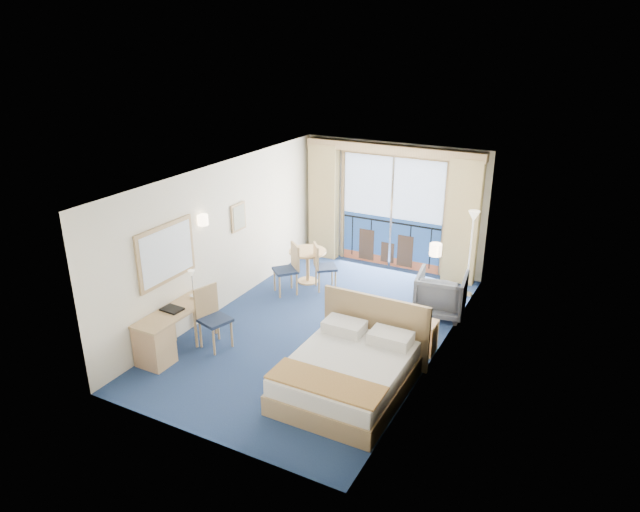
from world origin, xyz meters
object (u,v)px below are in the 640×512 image
(nightstand, at_px, (423,336))
(desk_chair, at_px, (211,314))
(desk, at_px, (159,339))
(table_chair_b, at_px, (290,266))
(bed, at_px, (349,372))
(table_chair_a, at_px, (322,264))
(armchair, at_px, (441,294))
(round_table, at_px, (308,258))
(floor_lamp, at_px, (472,232))

(nightstand, distance_m, desk_chair, 3.41)
(desk, distance_m, table_chair_b, 3.14)
(desk, height_order, desk_chair, desk_chair)
(desk_chair, bearing_deg, bed, -76.94)
(desk_chair, bearing_deg, table_chair_a, 4.46)
(desk_chair, xyz_separation_m, table_chair_b, (0.08, 2.34, -0.01))
(armchair, bearing_deg, desk_chair, 35.95)
(armchair, xyz_separation_m, desk_chair, (-2.96, -2.81, 0.18))
(armchair, height_order, round_table, armchair)
(armchair, xyz_separation_m, round_table, (-2.82, 0.14, 0.12))
(bed, xyz_separation_m, desk, (-2.93, -0.64, 0.08))
(round_table, relative_size, table_chair_a, 0.80)
(armchair, bearing_deg, floor_lamp, -110.41)
(floor_lamp, height_order, desk, floor_lamp)
(round_table, bearing_deg, desk, -98.71)
(floor_lamp, height_order, table_chair_b, floor_lamp)
(desk, xyz_separation_m, table_chair_a, (0.98, 3.53, 0.15))
(nightstand, xyz_separation_m, table_chair_b, (-3.01, 0.93, 0.30))
(armchair, distance_m, desk, 4.92)
(floor_lamp, distance_m, round_table, 3.26)
(bed, bearing_deg, armchair, 81.11)
(desk_chair, height_order, table_chair_b, desk_chair)
(nightstand, relative_size, table_chair_b, 0.52)
(bed, xyz_separation_m, armchair, (0.46, 2.93, 0.10))
(floor_lamp, bearing_deg, table_chair_a, -158.17)
(table_chair_a, bearing_deg, table_chair_b, 94.50)
(desk, bearing_deg, bed, 12.38)
(table_chair_a, relative_size, table_chair_b, 0.95)
(nightstand, height_order, desk, desk)
(bed, relative_size, round_table, 2.71)
(desk, distance_m, round_table, 3.76)
(nightstand, xyz_separation_m, desk_chair, (-3.09, -1.41, 0.31))
(desk_chair, relative_size, round_table, 1.35)
(round_table, bearing_deg, table_chair_b, -95.69)
(floor_lamp, bearing_deg, round_table, -163.99)
(bed, relative_size, desk, 1.38)
(desk, distance_m, desk_chair, 0.89)
(armchair, distance_m, floor_lamp, 1.37)
(table_chair_a, distance_m, table_chair_b, 0.64)
(nightstand, distance_m, round_table, 3.34)
(nightstand, xyz_separation_m, table_chair_a, (-2.53, 1.36, 0.27))
(table_chair_a, bearing_deg, desk_chair, 130.71)
(desk, bearing_deg, floor_lamp, 51.76)
(nightstand, distance_m, armchair, 1.41)
(nightstand, bearing_deg, round_table, 152.36)
(bed, relative_size, table_chair_a, 2.16)
(table_chair_b, bearing_deg, floor_lamp, 67.36)
(desk_chair, distance_m, round_table, 2.96)
(floor_lamp, bearing_deg, bed, -99.90)
(nightstand, bearing_deg, desk_chair, -155.41)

